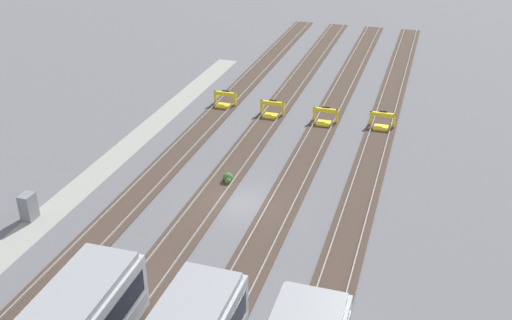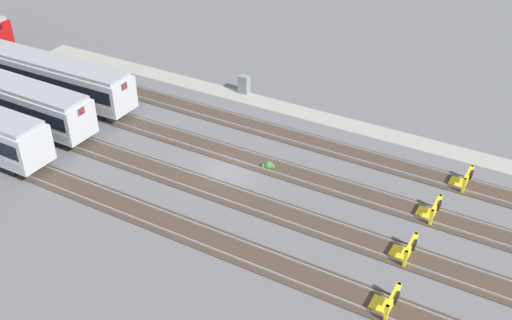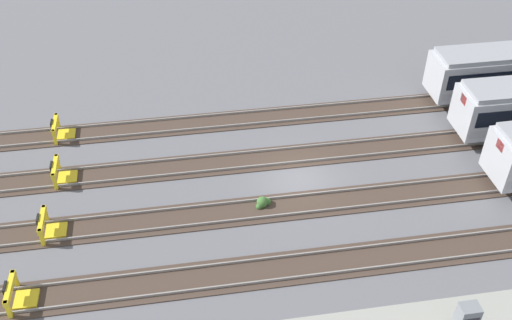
% 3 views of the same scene
% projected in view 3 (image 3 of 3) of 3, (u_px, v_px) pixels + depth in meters
% --- Properties ---
extents(ground_plane, '(400.00, 400.00, 0.00)m').
position_uv_depth(ground_plane, '(298.00, 180.00, 35.22)').
color(ground_plane, slate).
extents(rail_track_nearest, '(90.00, 2.23, 0.21)m').
position_uv_depth(rail_track_nearest, '(326.00, 263.00, 30.07)').
color(rail_track_nearest, '#47382D').
rests_on(rail_track_nearest, ground).
extents(rail_track_near_inner, '(90.00, 2.24, 0.21)m').
position_uv_depth(rail_track_near_inner, '(306.00, 204.00, 33.48)').
color(rail_track_near_inner, '#47382D').
rests_on(rail_track_near_inner, ground).
extents(rail_track_middle, '(90.00, 2.24, 0.21)m').
position_uv_depth(rail_track_middle, '(290.00, 156.00, 36.89)').
color(rail_track_middle, '#47382D').
rests_on(rail_track_middle, ground).
extents(rail_track_far_inner, '(90.00, 2.23, 0.21)m').
position_uv_depth(rail_track_far_inner, '(277.00, 116.00, 40.30)').
color(rail_track_far_inner, '#47382D').
rests_on(rail_track_far_inner, ground).
extents(bumper_stop_nearest_track, '(1.36, 2.01, 1.22)m').
position_uv_depth(bumper_stop_nearest_track, '(18.00, 294.00, 27.96)').
color(bumper_stop_nearest_track, yellow).
rests_on(bumper_stop_nearest_track, ground).
extents(bumper_stop_near_inner_track, '(1.34, 2.00, 1.22)m').
position_uv_depth(bumper_stop_near_inner_track, '(49.00, 226.00, 31.49)').
color(bumper_stop_near_inner_track, yellow).
rests_on(bumper_stop_near_inner_track, ground).
extents(bumper_stop_middle_track, '(1.34, 2.00, 1.22)m').
position_uv_depth(bumper_stop_middle_track, '(61.00, 173.00, 34.93)').
color(bumper_stop_middle_track, yellow).
rests_on(bumper_stop_middle_track, ground).
extents(bumper_stop_far_inner_track, '(1.34, 2.00, 1.22)m').
position_uv_depth(bumper_stop_far_inner_track, '(60.00, 130.00, 38.28)').
color(bumper_stop_far_inner_track, yellow).
rests_on(bumper_stop_far_inner_track, ground).
extents(electrical_cabinet, '(0.90, 0.73, 1.60)m').
position_uv_depth(electrical_cabinet, '(467.00, 318.00, 26.57)').
color(electrical_cabinet, gray).
rests_on(electrical_cabinet, ground).
extents(weed_clump, '(0.92, 0.70, 0.64)m').
position_uv_depth(weed_clump, '(263.00, 202.00, 33.32)').
color(weed_clump, '#427033').
rests_on(weed_clump, ground).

